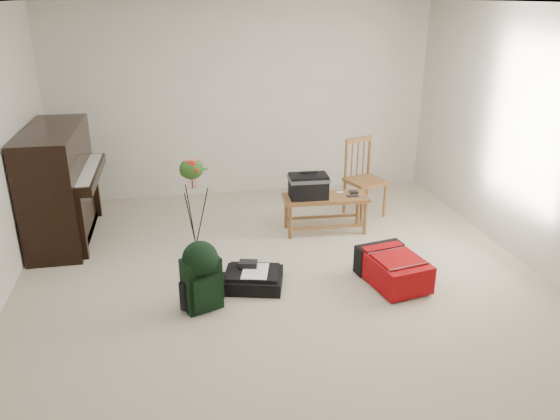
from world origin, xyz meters
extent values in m
cube|color=#C0B39B|center=(0.00, 0.00, 0.00)|extent=(5.00, 5.50, 0.01)
cube|color=white|center=(0.00, 0.00, 2.50)|extent=(5.00, 5.50, 0.01)
cube|color=beige|center=(0.00, 2.75, 1.25)|extent=(5.00, 0.04, 2.50)
cube|color=beige|center=(2.50, 0.00, 1.25)|extent=(0.04, 5.50, 2.50)
cube|color=black|center=(-2.20, 1.60, 0.62)|extent=(0.55, 1.50, 1.25)
cube|color=black|center=(-1.90, 1.60, 0.73)|extent=(0.28, 1.30, 0.10)
cube|color=white|center=(-1.90, 1.60, 0.78)|extent=(0.22, 1.20, 0.02)
cube|color=black|center=(-2.15, 1.60, 0.05)|extent=(0.45, 1.30, 0.10)
cube|color=brown|center=(0.72, 1.21, 0.41)|extent=(0.97, 0.43, 0.04)
cylinder|color=brown|center=(0.29, 1.06, 0.20)|extent=(0.04, 0.04, 0.39)
cylinder|color=brown|center=(0.29, 1.36, 0.20)|extent=(0.04, 0.04, 0.39)
cylinder|color=brown|center=(1.15, 1.06, 0.20)|extent=(0.04, 0.04, 0.39)
cylinder|color=brown|center=(1.15, 1.36, 0.20)|extent=(0.04, 0.04, 0.39)
cube|color=brown|center=(1.33, 1.61, 0.44)|extent=(0.52, 0.52, 0.04)
cylinder|color=brown|center=(1.15, 1.43, 0.21)|extent=(0.04, 0.04, 0.42)
cylinder|color=brown|center=(1.15, 1.78, 0.21)|extent=(0.04, 0.04, 0.42)
cylinder|color=brown|center=(1.50, 1.43, 0.21)|extent=(0.04, 0.04, 0.42)
cylinder|color=brown|center=(1.50, 1.78, 0.21)|extent=(0.04, 0.04, 0.42)
cube|color=brown|center=(1.33, 1.78, 0.92)|extent=(0.36, 0.16, 0.06)
cylinder|color=brown|center=(1.15, 1.78, 0.68)|extent=(0.04, 0.04, 0.51)
cylinder|color=brown|center=(1.50, 1.78, 0.68)|extent=(0.04, 0.04, 0.51)
cube|color=#9E060F|center=(1.03, -0.11, 0.15)|extent=(0.58, 0.76, 0.26)
cube|color=black|center=(1.03, 0.16, 0.15)|extent=(0.50, 0.24, 0.28)
cube|color=#9E060F|center=(1.03, -0.15, 0.29)|extent=(0.48, 0.46, 0.02)
cube|color=silver|center=(1.03, -0.35, 0.30)|extent=(0.42, 0.09, 0.01)
cube|color=black|center=(-0.28, 0.09, 0.06)|extent=(0.63, 0.55, 0.13)
cube|color=black|center=(-0.28, 0.09, 0.15)|extent=(0.55, 0.47, 0.03)
cube|color=white|center=(-0.26, 0.07, 0.17)|extent=(0.31, 0.37, 0.01)
cube|color=black|center=(-0.33, 0.15, 0.20)|extent=(0.19, 0.15, 0.05)
cube|color=black|center=(-0.77, -0.20, 0.24)|extent=(0.37, 0.29, 0.48)
cube|color=black|center=(-0.77, -0.32, 0.21)|extent=(0.26, 0.14, 0.28)
sphere|color=black|center=(-0.77, -0.20, 0.48)|extent=(0.31, 0.31, 0.31)
cube|color=black|center=(-0.85, -0.10, 0.23)|extent=(0.05, 0.05, 0.43)
cube|color=black|center=(-0.70, -0.10, 0.23)|extent=(0.05, 0.05, 0.43)
cylinder|color=black|center=(-0.77, 1.09, 0.80)|extent=(0.01, 0.01, 0.27)
ellipsoid|color=#2A561A|center=(-0.77, 1.09, 0.88)|extent=(0.25, 0.18, 0.23)
cube|color=red|center=(-0.77, 1.07, 0.96)|extent=(0.13, 0.04, 0.07)
camera|label=1|loc=(-0.89, -4.40, 2.57)|focal=35.00mm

